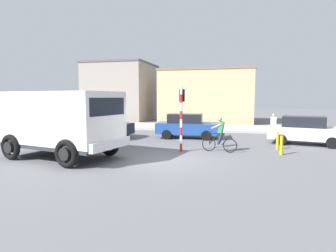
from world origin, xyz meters
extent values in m
plane|color=slate|center=(0.00, 0.00, 0.00)|extent=(120.00, 120.00, 0.00)
cube|color=#ADADA8|center=(0.00, 12.69, 0.08)|extent=(80.00, 5.00, 0.16)
cube|color=white|center=(-4.62, -0.64, 1.80)|extent=(5.61, 3.53, 2.20)
cube|color=#2D3338|center=(-4.62, -0.64, 0.62)|extent=(5.50, 3.46, 0.16)
cube|color=silver|center=(-1.98, -1.21, 0.80)|extent=(0.73, 2.37, 0.36)
cube|color=black|center=(-2.13, -1.18, 2.30)|extent=(0.56, 2.10, 0.70)
torus|color=black|center=(-2.78, 0.27, 0.55)|extent=(1.13, 0.46, 1.10)
cylinder|color=black|center=(-2.78, 0.27, 0.55)|extent=(0.55, 0.40, 0.50)
torus|color=black|center=(-3.31, -2.23, 0.55)|extent=(1.13, 0.46, 1.10)
cylinder|color=black|center=(-3.31, -2.23, 0.55)|extent=(0.55, 0.40, 0.50)
torus|color=black|center=(-5.93, 0.94, 0.55)|extent=(1.13, 0.46, 1.10)
cylinder|color=black|center=(-5.93, 0.94, 0.55)|extent=(0.55, 0.40, 0.50)
torus|color=black|center=(-6.46, -1.56, 0.55)|extent=(1.13, 0.46, 1.10)
cylinder|color=black|center=(-6.46, -1.56, 0.55)|extent=(0.55, 0.40, 0.50)
torus|color=black|center=(1.52, 2.52, 0.34)|extent=(0.68, 0.15, 0.68)
torus|color=black|center=(2.55, 2.35, 0.34)|extent=(0.68, 0.15, 0.68)
cylinder|color=black|center=(1.86, 2.46, 0.91)|extent=(0.60, 0.14, 0.09)
cylinder|color=black|center=(1.80, 2.47, 0.66)|extent=(0.51, 0.12, 0.57)
cylinder|color=black|center=(2.35, 2.38, 0.61)|extent=(0.44, 0.11, 0.57)
cylinder|color=black|center=(1.54, 2.51, 0.64)|extent=(0.10, 0.06, 0.59)
cylinder|color=black|center=(1.57, 2.51, 0.95)|extent=(0.11, 0.50, 0.03)
cube|color=black|center=(2.15, 2.42, 0.88)|extent=(0.26, 0.16, 0.06)
cube|color=#338C51|center=(2.10, 2.42, 1.21)|extent=(0.34, 0.36, 0.59)
sphere|color=tan|center=(2.03, 2.43, 1.61)|extent=(0.22, 0.22, 0.22)
cylinder|color=#2D334C|center=(2.06, 2.33, 0.65)|extent=(0.32, 0.17, 0.57)
cylinder|color=tan|center=(1.88, 2.30, 1.26)|extent=(0.50, 0.17, 0.29)
cylinder|color=#2D334C|center=(2.09, 2.53, 0.65)|extent=(0.32, 0.17, 0.57)
cylinder|color=tan|center=(1.93, 2.61, 1.26)|extent=(0.50, 0.17, 0.29)
cylinder|color=red|center=(0.21, 2.04, 0.20)|extent=(0.12, 0.12, 0.40)
cylinder|color=white|center=(0.21, 2.04, 0.60)|extent=(0.12, 0.12, 0.40)
cylinder|color=red|center=(0.21, 2.04, 1.00)|extent=(0.12, 0.12, 0.40)
cylinder|color=white|center=(0.21, 2.04, 1.40)|extent=(0.12, 0.12, 0.40)
cylinder|color=red|center=(0.21, 2.04, 1.80)|extent=(0.12, 0.12, 0.40)
cylinder|color=white|center=(0.21, 2.04, 2.20)|extent=(0.12, 0.12, 0.40)
cylinder|color=red|center=(0.21, 2.04, 2.60)|extent=(0.12, 0.12, 0.40)
cylinder|color=white|center=(0.21, 2.04, 3.00)|extent=(0.12, 0.12, 0.40)
cube|color=black|center=(0.21, 2.22, 2.75)|extent=(0.24, 0.20, 0.60)
sphere|color=red|center=(0.21, 2.34, 2.75)|extent=(0.14, 0.14, 0.14)
cube|color=white|center=(6.63, 5.83, 0.65)|extent=(4.27, 2.51, 0.70)
cube|color=black|center=(6.48, 5.86, 1.30)|extent=(2.46, 1.88, 0.60)
cylinder|color=black|center=(8.02, 6.40, 0.30)|extent=(0.62, 0.30, 0.60)
cylinder|color=black|center=(7.66, 4.73, 0.30)|extent=(0.62, 0.30, 0.60)
cylinder|color=black|center=(5.60, 6.92, 0.30)|extent=(0.62, 0.30, 0.60)
cylinder|color=black|center=(5.24, 5.26, 0.30)|extent=(0.62, 0.30, 0.60)
cube|color=#234C9E|center=(-0.32, 6.72, 0.65)|extent=(4.11, 1.97, 0.70)
cube|color=black|center=(-0.47, 6.71, 1.30)|extent=(2.30, 1.59, 0.60)
cylinder|color=black|center=(0.86, 7.65, 0.30)|extent=(0.61, 0.22, 0.60)
cylinder|color=black|center=(0.97, 5.96, 0.30)|extent=(0.61, 0.22, 0.60)
cylinder|color=black|center=(-1.62, 7.48, 0.30)|extent=(0.61, 0.22, 0.60)
cylinder|color=black|center=(-1.50, 5.78, 0.30)|extent=(0.61, 0.22, 0.60)
cube|color=#1E2328|center=(-5.84, 5.50, 0.65)|extent=(4.25, 2.43, 0.70)
cube|color=black|center=(-5.70, 5.48, 1.30)|extent=(2.44, 1.84, 0.60)
cylinder|color=black|center=(-7.22, 4.91, 0.30)|extent=(0.62, 0.29, 0.60)
cylinder|color=black|center=(-6.90, 6.58, 0.30)|extent=(0.62, 0.29, 0.60)
cylinder|color=black|center=(-4.79, 4.43, 0.30)|extent=(0.62, 0.29, 0.60)
cylinder|color=black|center=(-4.46, 6.10, 0.30)|extent=(0.62, 0.29, 0.60)
cylinder|color=#2D334C|center=(5.07, 7.73, 0.42)|extent=(0.22, 0.22, 0.85)
cube|color=white|center=(5.07, 7.73, 1.13)|extent=(0.34, 0.22, 0.56)
sphere|color=tan|center=(5.07, 7.73, 1.52)|extent=(0.20, 0.20, 0.20)
cylinder|color=gold|center=(4.87, 2.41, 0.45)|extent=(0.14, 0.14, 0.90)
cylinder|color=gold|center=(4.87, 3.81, 0.45)|extent=(0.14, 0.14, 0.90)
cube|color=#9E9389|center=(-10.83, 20.34, 3.23)|extent=(7.00, 7.40, 6.46)
cube|color=#5E5852|center=(-10.83, 20.34, 6.56)|extent=(7.14, 7.55, 0.20)
cube|color=#D1B284|center=(-0.50, 19.23, 2.68)|extent=(9.59, 5.70, 5.37)
cube|color=#7D6B4F|center=(-0.50, 19.23, 5.47)|extent=(9.78, 5.82, 0.20)
camera|label=1|loc=(2.97, -11.39, 2.66)|focal=30.20mm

